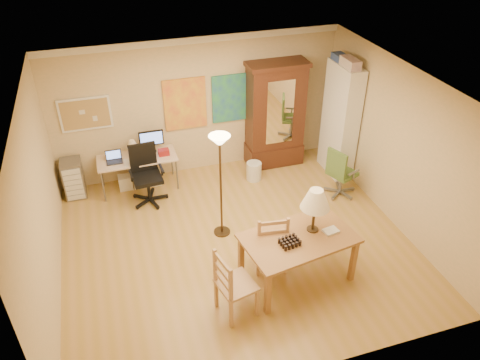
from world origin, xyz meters
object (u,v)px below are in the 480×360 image
object	(u,v)px
computer_desk	(140,168)
office_chair_green	(340,182)
dining_table	(305,226)
armoire	(275,122)
office_chair_black	(148,187)
bookshelf	(340,121)

from	to	relation	value
computer_desk	office_chair_green	distance (m)	3.77
dining_table	armoire	distance (m)	3.31
office_chair_black	bookshelf	world-z (taller)	bookshelf
dining_table	office_chair_green	distance (m)	2.42
computer_desk	office_chair_black	xyz separation A→B (m)	(0.07, -0.51, -0.11)
dining_table	office_chair_green	xyz separation A→B (m)	(1.54, 1.74, -0.67)
office_chair_green	bookshelf	bearing A→B (deg)	68.99
dining_table	office_chair_green	size ratio (longest dim) A/B	1.73
office_chair_black	office_chair_green	world-z (taller)	office_chair_black
office_chair_black	office_chair_green	size ratio (longest dim) A/B	1.11
computer_desk	office_chair_black	bearing A→B (deg)	-81.65
office_chair_green	bookshelf	xyz separation A→B (m)	(0.30, 0.78, 0.85)
dining_table	bookshelf	xyz separation A→B (m)	(1.84, 2.53, 0.18)
bookshelf	armoire	bearing A→B (deg)	147.04
office_chair_green	bookshelf	size ratio (longest dim) A/B	0.44
computer_desk	bookshelf	xyz separation A→B (m)	(3.81, -0.60, 0.71)
computer_desk	office_chair_black	world-z (taller)	computer_desk
dining_table	office_chair_black	distance (m)	3.29
armoire	bookshelf	bearing A→B (deg)	-32.96
computer_desk	armoire	bearing A→B (deg)	1.79
office_chair_black	bookshelf	xyz separation A→B (m)	(3.73, -0.09, 0.82)
dining_table	bookshelf	distance (m)	3.13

